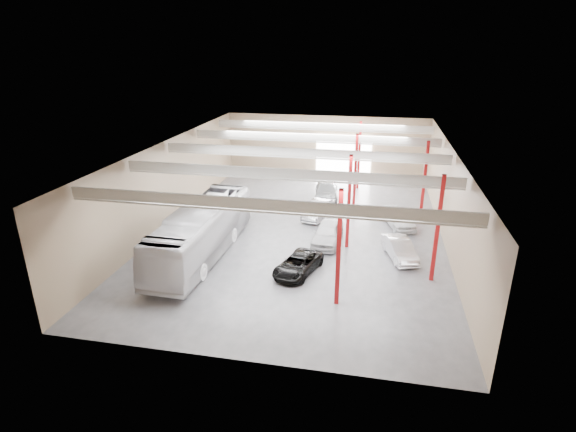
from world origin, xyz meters
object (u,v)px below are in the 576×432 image
(coach_bus, at_px, (202,231))
(car_row_c, at_px, (326,191))
(car_row_a, at_px, (328,233))
(car_row_b, at_px, (318,209))
(car_right_far, at_px, (399,217))
(black_sedan, at_px, (298,264))
(car_right_near, at_px, (400,249))

(coach_bus, xyz_separation_m, car_row_c, (7.17, 14.40, -1.06))
(car_row_a, distance_m, car_row_b, 5.39)
(car_row_a, bearing_deg, car_right_far, 43.95)
(car_row_a, xyz_separation_m, car_right_far, (5.39, 4.51, -0.06))
(coach_bus, height_order, black_sedan, coach_bus)
(car_row_c, height_order, car_right_near, car_row_c)
(black_sedan, xyz_separation_m, car_row_a, (1.36, 5.20, 0.21))
(black_sedan, bearing_deg, car_row_b, 106.96)
(car_row_a, relative_size, car_row_c, 0.89)
(car_row_c, xyz_separation_m, car_right_far, (6.72, -6.06, -0.02))
(car_row_a, bearing_deg, car_row_b, 109.29)
(black_sedan, bearing_deg, car_right_far, 71.84)
(car_row_c, distance_m, car_right_far, 9.05)
(black_sedan, xyz_separation_m, car_row_b, (-0.06, 10.40, 0.12))
(black_sedan, height_order, car_right_near, car_right_near)
(car_row_c, relative_size, car_right_near, 1.28)
(black_sedan, xyz_separation_m, car_right_far, (6.75, 9.71, 0.15))
(car_row_a, xyz_separation_m, car_row_c, (-1.33, 10.57, -0.04))
(black_sedan, height_order, car_row_a, car_row_a)
(coach_bus, height_order, car_right_far, coach_bus)
(black_sedan, relative_size, car_row_c, 0.82)
(car_row_a, distance_m, car_row_c, 10.65)
(car_row_a, relative_size, car_row_b, 1.08)
(black_sedan, height_order, car_row_b, car_row_b)
(car_row_b, bearing_deg, car_row_c, 102.68)
(coach_bus, xyz_separation_m, car_row_a, (8.51, 3.84, -1.02))
(car_row_b, bearing_deg, car_right_far, 7.81)
(coach_bus, distance_m, black_sedan, 7.38)
(coach_bus, xyz_separation_m, car_right_far, (13.89, 8.34, -1.07))
(coach_bus, bearing_deg, car_right_far, 32.18)
(car_row_a, bearing_deg, black_sedan, -100.63)
(coach_bus, distance_m, car_row_a, 9.39)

